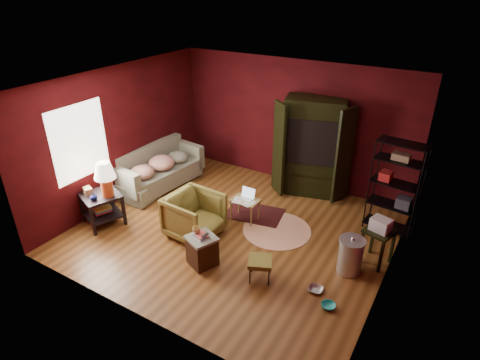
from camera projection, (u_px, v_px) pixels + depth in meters
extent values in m
cube|color=brown|center=(235.00, 231.00, 7.62)|extent=(5.50, 5.00, 0.02)
cube|color=white|center=(234.00, 83.00, 6.33)|extent=(5.50, 5.00, 0.02)
cube|color=#44090C|center=(293.00, 123.00, 8.89)|extent=(5.50, 0.02, 2.80)
cube|color=#44090C|center=(130.00, 236.00, 5.06)|extent=(5.50, 0.02, 2.80)
cube|color=#44090C|center=(120.00, 135.00, 8.24)|extent=(0.02, 5.00, 2.80)
cube|color=#44090C|center=(398.00, 206.00, 5.72)|extent=(0.02, 5.00, 2.80)
cube|color=white|center=(79.00, 142.00, 7.37)|extent=(0.02, 1.20, 1.40)
imported|color=gray|center=(157.00, 171.00, 9.04)|extent=(0.67, 2.02, 0.78)
imported|color=black|center=(194.00, 214.00, 7.30)|extent=(0.89, 0.94, 0.91)
imported|color=#B0B3B7|center=(316.00, 285.00, 6.12)|extent=(0.23, 0.06, 0.22)
imported|color=#27B8B9|center=(329.00, 302.00, 5.81)|extent=(0.21, 0.07, 0.21)
imported|color=#0D1142|center=(93.00, 197.00, 7.37)|extent=(0.18, 0.19, 0.14)
imported|color=tan|center=(196.00, 229.00, 6.50)|extent=(0.16, 0.14, 0.13)
cube|color=black|center=(100.00, 196.00, 7.59)|extent=(0.86, 0.86, 0.04)
cube|color=black|center=(104.00, 214.00, 7.78)|extent=(0.81, 0.81, 0.03)
cube|color=black|center=(82.00, 208.00, 7.78)|extent=(0.07, 0.07, 0.62)
cube|color=black|center=(93.00, 221.00, 7.35)|extent=(0.07, 0.07, 0.62)
cube|color=black|center=(112.00, 198.00, 8.10)|extent=(0.07, 0.07, 0.62)
cube|color=black|center=(124.00, 211.00, 7.68)|extent=(0.07, 0.07, 0.62)
cylinder|color=#CD5325|center=(107.00, 187.00, 7.46)|extent=(0.29, 0.29, 0.38)
cone|color=#F2E5C6|center=(104.00, 170.00, 7.30)|extent=(0.52, 0.52, 0.31)
cube|color=olive|center=(88.00, 191.00, 7.58)|extent=(0.23, 0.20, 0.13)
cube|color=#C83241|center=(102.00, 211.00, 7.79)|extent=(0.34, 0.38, 0.03)
cube|color=#328CC8|center=(102.00, 209.00, 7.77)|extent=(0.34, 0.38, 0.03)
cube|color=gold|center=(102.00, 208.00, 7.74)|extent=(0.34, 0.38, 0.03)
cube|color=gray|center=(161.00, 176.00, 9.08)|extent=(1.01, 1.97, 0.40)
cube|color=gray|center=(150.00, 161.00, 9.14)|extent=(0.40, 1.89, 0.79)
cube|color=gray|center=(126.00, 183.00, 8.32)|extent=(0.81, 0.27, 0.55)
cube|color=gray|center=(190.00, 154.00, 9.64)|extent=(0.81, 0.27, 0.55)
ellipsoid|color=#AE2A18|center=(142.00, 172.00, 8.52)|extent=(0.57, 0.57, 0.28)
ellipsoid|color=#AE2A18|center=(161.00, 163.00, 8.90)|extent=(0.64, 0.64, 0.32)
ellipsoid|color=gray|center=(178.00, 157.00, 9.26)|extent=(0.53, 0.53, 0.26)
cube|color=#3E200E|center=(202.00, 252.00, 6.65)|extent=(0.54, 0.54, 0.49)
cube|color=gray|center=(202.00, 238.00, 6.53)|extent=(0.57, 0.57, 0.05)
cube|color=beige|center=(201.00, 237.00, 6.51)|extent=(0.29, 0.26, 0.02)
cube|color=teal|center=(201.00, 236.00, 6.50)|extent=(0.27, 0.23, 0.02)
cube|color=#C14A48|center=(201.00, 235.00, 6.49)|extent=(0.27, 0.25, 0.02)
cube|color=black|center=(205.00, 235.00, 6.45)|extent=(0.05, 0.15, 0.02)
cube|color=black|center=(260.00, 262.00, 6.27)|extent=(0.49, 0.49, 0.07)
cube|color=black|center=(260.00, 264.00, 6.29)|extent=(0.44, 0.44, 0.02)
cylinder|color=black|center=(250.00, 276.00, 6.24)|extent=(0.02, 0.02, 0.30)
cylinder|color=black|center=(269.00, 278.00, 6.21)|extent=(0.02, 0.02, 0.30)
cylinder|color=black|center=(252.00, 264.00, 6.50)|extent=(0.02, 0.02, 0.30)
cylinder|color=black|center=(270.00, 266.00, 6.47)|extent=(0.02, 0.02, 0.30)
cylinder|color=beige|center=(277.00, 230.00, 7.63)|extent=(1.46, 1.46, 0.01)
cube|color=#471314|center=(254.00, 213.00, 8.15)|extent=(1.24, 0.94, 0.01)
cube|color=#A2894A|center=(245.00, 200.00, 7.77)|extent=(0.54, 0.38, 0.03)
cylinder|color=#A2894A|center=(231.00, 210.00, 7.86)|extent=(0.03, 0.03, 0.44)
cylinder|color=#A2894A|center=(251.00, 217.00, 7.65)|extent=(0.03, 0.03, 0.44)
cylinder|color=#A2894A|center=(239.00, 204.00, 8.09)|extent=(0.03, 0.03, 0.44)
cylinder|color=#A2894A|center=(259.00, 210.00, 7.87)|extent=(0.03, 0.03, 0.44)
cube|color=silver|center=(246.00, 199.00, 7.78)|extent=(0.29, 0.20, 0.01)
cube|color=silver|center=(248.00, 192.00, 7.81)|extent=(0.28, 0.07, 0.19)
cube|color=silver|center=(238.00, 200.00, 7.75)|extent=(0.23, 0.30, 0.00)
cube|color=silver|center=(248.00, 203.00, 7.64)|extent=(0.23, 0.30, 0.00)
cube|color=black|center=(313.00, 147.00, 8.55)|extent=(1.36, 0.96, 2.13)
cube|color=black|center=(313.00, 139.00, 8.36)|extent=(1.10, 0.74, 0.95)
cube|color=black|center=(279.00, 149.00, 8.45)|extent=(0.42, 0.37, 2.01)
cube|color=black|center=(344.00, 156.00, 8.12)|extent=(0.23, 0.49, 2.01)
cube|color=#282A2D|center=(313.00, 143.00, 8.46)|extent=(0.81, 0.72, 0.58)
cube|color=black|center=(311.00, 148.00, 8.21)|extent=(0.54, 0.15, 0.45)
cube|color=black|center=(310.00, 172.00, 8.76)|extent=(1.12, 0.80, 0.06)
cylinder|color=black|center=(369.00, 186.00, 7.34)|extent=(0.03, 0.03, 1.79)
cylinder|color=black|center=(416.00, 199.00, 6.90)|extent=(0.03, 0.03, 1.79)
cylinder|color=black|center=(376.00, 179.00, 7.60)|extent=(0.03, 0.03, 1.79)
cylinder|color=black|center=(422.00, 191.00, 7.16)|extent=(0.03, 0.03, 1.79)
cube|color=black|center=(388.00, 225.00, 7.61)|extent=(0.91, 0.46, 0.02)
cube|color=black|center=(392.00, 205.00, 7.41)|extent=(0.91, 0.46, 0.02)
cube|color=black|center=(396.00, 184.00, 7.21)|extent=(0.91, 0.46, 0.02)
cube|color=black|center=(401.00, 161.00, 7.00)|extent=(0.91, 0.46, 0.02)
cube|color=black|center=(404.00, 144.00, 6.85)|extent=(0.91, 0.46, 0.02)
cube|color=maroon|center=(386.00, 176.00, 7.27)|extent=(0.22, 0.27, 0.16)
cube|color=#333340|center=(404.00, 203.00, 7.25)|extent=(0.27, 0.27, 0.20)
cube|color=#81664D|center=(401.00, 157.00, 6.96)|extent=(0.32, 0.23, 0.12)
cube|color=black|center=(380.00, 231.00, 6.51)|extent=(0.53, 0.53, 0.04)
cube|color=black|center=(361.00, 247.00, 6.66)|extent=(0.05, 0.05, 0.62)
cube|color=black|center=(381.00, 257.00, 6.43)|extent=(0.05, 0.05, 0.62)
cube|color=black|center=(372.00, 238.00, 6.88)|extent=(0.05, 0.05, 0.62)
cube|color=black|center=(392.00, 247.00, 6.65)|extent=(0.05, 0.05, 0.62)
cube|color=silver|center=(381.00, 225.00, 6.45)|extent=(0.35, 0.31, 0.21)
cylinder|color=silver|center=(350.00, 257.00, 6.46)|extent=(0.45, 0.45, 0.58)
cylinder|color=silver|center=(353.00, 241.00, 6.32)|extent=(0.49, 0.49, 0.04)
sphere|color=silver|center=(353.00, 239.00, 6.30)|extent=(0.07, 0.07, 0.06)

